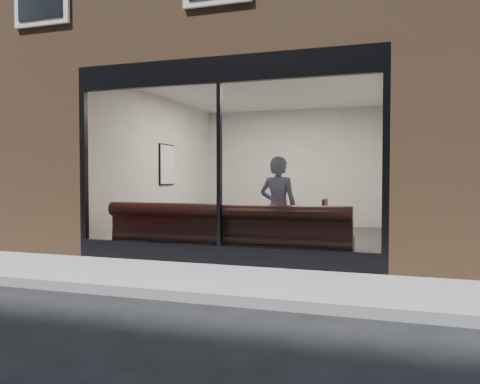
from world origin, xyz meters
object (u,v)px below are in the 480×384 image
(banquette, at_px, (228,247))
(cafe_chair_right, at_px, (315,236))
(person, at_px, (278,208))
(cafe_table_right, at_px, (279,212))
(cafe_table_left, at_px, (166,211))
(cafe_chair_left, at_px, (208,231))

(banquette, distance_m, cafe_chair_right, 1.98)
(person, relative_size, cafe_table_right, 2.71)
(banquette, distance_m, cafe_table_left, 1.59)
(cafe_table_left, height_order, cafe_chair_right, cafe_table_left)
(cafe_table_right, relative_size, cafe_chair_left, 1.59)
(cafe_table_left, relative_size, cafe_chair_right, 1.46)
(person, xyz_separation_m, cafe_table_left, (-2.18, 0.31, -0.11))
(cafe_chair_right, bearing_deg, banquette, 55.81)
(person, bearing_deg, cafe_chair_right, -100.41)
(person, bearing_deg, cafe_chair_left, -35.15)
(cafe_chair_right, bearing_deg, cafe_chair_left, -4.15)
(cafe_table_right, xyz_separation_m, cafe_chair_left, (-1.73, 0.98, -0.50))
(banquette, xyz_separation_m, cafe_table_left, (-1.40, 0.55, 0.52))
(banquette, xyz_separation_m, cafe_chair_left, (-1.07, 1.84, 0.01))
(cafe_chair_left, bearing_deg, banquette, 98.29)
(person, distance_m, cafe_chair_right, 1.53)
(cafe_table_right, xyz_separation_m, cafe_chair_right, (0.51, 0.74, -0.50))
(person, distance_m, cafe_chair_left, 2.52)
(person, relative_size, cafe_chair_left, 4.31)
(banquette, height_order, person, person)
(banquette, height_order, cafe_chair_right, banquette)
(banquette, relative_size, cafe_table_right, 6.37)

